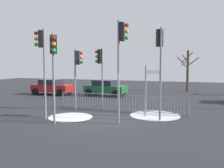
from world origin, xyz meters
The scene contains 14 objects.
ground_plane centered at (0.00, 0.00, 0.00)m, with size 60.00×60.00×0.00m, color #2D2D33.
traffic_light_rear_left centered at (2.67, 1.12, 3.57)m, with size 0.44×0.49×4.89m.
traffic_light_rear_right centered at (-3.31, -0.73, 3.56)m, with size 0.54×0.39×4.86m.
traffic_light_foreground_right centered at (-2.08, -1.52, 3.29)m, with size 0.45×0.48×4.49m.
traffic_light_mid_left centered at (-1.33, 2.74, 2.93)m, with size 0.57×0.34×4.00m.
traffic_light_mid_right centered at (-2.79, 2.43, 2.88)m, with size 0.49×0.44×3.93m.
traffic_light_foreground_left centered at (1.03, -0.38, 3.73)m, with size 0.57×0.33×5.11m.
direction_sign_post centered at (1.88, 1.78, 1.63)m, with size 0.76×0.27×2.89m.
pedestrian_guard_railing centered at (0.00, 2.72, 0.55)m, with size 8.40×0.38×1.07m.
car_green_far centered at (-3.56, 9.57, 0.77)m, with size 3.91×2.16×1.47m.
car_red_near centered at (-8.73, 8.69, 0.77)m, with size 3.80×1.93×1.47m.
bare_tree_left centered at (3.43, 15.85, 2.39)m, with size 2.30×2.30×4.37m.
snow_patch_kerb centered at (-2.13, 0.20, 0.01)m, with size 2.47×2.47×0.01m, color white.
snow_patch_island centered at (2.29, 2.19, 0.01)m, with size 2.89×2.89×0.01m, color silver.
Camera 1 is at (4.70, -12.29, 3.05)m, focal length 40.62 mm.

